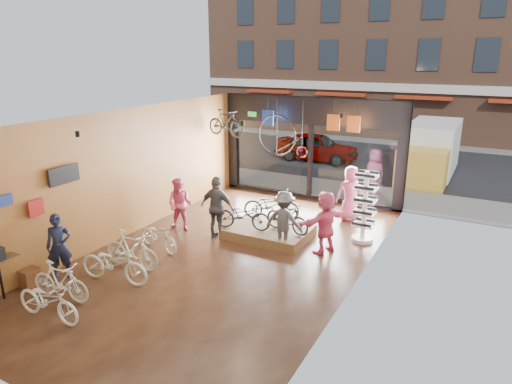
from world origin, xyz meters
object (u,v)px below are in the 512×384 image
Objects in this scene: street_car at (316,147)px; customer_2 at (217,208)px; display_platform at (269,232)px; penny_farthing at (285,137)px; box_truck at (429,152)px; floor_bike_3 at (132,250)px; hung_bike at (226,123)px; floor_bike_0 at (48,300)px; display_bike_right at (271,205)px; floor_bike_2 at (114,264)px; customer_3 at (284,220)px; customer_1 at (180,205)px; floor_bike_1 at (60,281)px; display_bike_left at (243,215)px; display_bike_mid at (287,218)px; customer_0 at (59,246)px; customer_4 at (350,193)px; customer_5 at (325,222)px; floor_bike_4 at (159,236)px; sunglasses_rack at (365,207)px.

street_car is 2.23× the size of customer_2.
street_car reaches higher than display_platform.
box_truck is at bearing 57.65° from penny_farthing.
hung_bike reaches higher than floor_bike_3.
floor_bike_3 is at bearing -101.87° from penny_farthing.
street_car is at bearing -1.05° from floor_bike_0.
box_truck reaches higher than display_bike_right.
display_platform is at bearing -20.60° from floor_bike_0.
floor_bike_2 is 4.66m from customer_3.
customer_1 is at bearing -162.97° from display_platform.
display_bike_right reaches higher than floor_bike_1.
display_bike_left is 1.36m from customer_3.
customer_0 is (-4.00, -4.61, 0.07)m from display_bike_mid.
customer_3 is (2.77, 3.73, 0.35)m from floor_bike_2.
box_truck reaches higher than customer_2.
display_platform is (2.36, -10.19, -0.57)m from street_car.
floor_bike_0 is at bearing -179.27° from floor_bike_3.
display_bike_left is 3.83m from customer_4.
floor_bike_1 is at bearing 163.09° from display_bike_mid.
customer_5 is (4.33, 5.21, 0.42)m from floor_bike_1.
floor_bike_0 is at bearing 169.16° from display_bike_mid.
penny_farthing is (1.64, 8.33, 2.04)m from floor_bike_1.
customer_1 reaches higher than floor_bike_2.
sunglasses_rack reaches higher than floor_bike_4.
floor_bike_1 is 6.78m from customer_5.
customer_3 reaches higher than floor_bike_4.
customer_2 is (2.05, 3.93, 0.13)m from customer_0.
hung_bike is at bearing -27.40° from customer_4.
street_car is 16.34m from floor_bike_0.
customer_5 is at bearing -109.45° from sunglasses_rack.
floor_bike_0 reaches higher than display_platform.
display_bike_left is at bearing -132.07° from hung_bike.
display_platform is 2.89m from customer_1.
floor_bike_4 is at bearing -135.65° from sunglasses_rack.
customer_4 is 1.15× the size of hung_bike.
floor_bike_2 is 1.01× the size of customer_4.
customer_1 is at bearing -0.19° from customer_2.
display_bike_mid is (1.25, 0.39, 0.01)m from display_bike_left.
display_platform is at bearing 27.03° from customer_4.
display_bike_mid is at bearing -73.46° from customer_5.
floor_bike_0 is 1.02× the size of customer_0.
customer_0 is at bearing 152.13° from display_bike_mid.
floor_bike_0 is at bearing 171.35° from floor_bike_2.
floor_bike_0 is 3.84m from floor_bike_4.
street_car is 10.48m from display_platform.
floor_bike_1 is 0.98× the size of floor_bike_4.
floor_bike_3 is at bearing 71.31° from customer_2.
display_bike_left reaches higher than floor_bike_4.
customer_0 is at bearing 61.04° from customer_2.
customer_0 is at bearing 42.00° from floor_bike_1.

